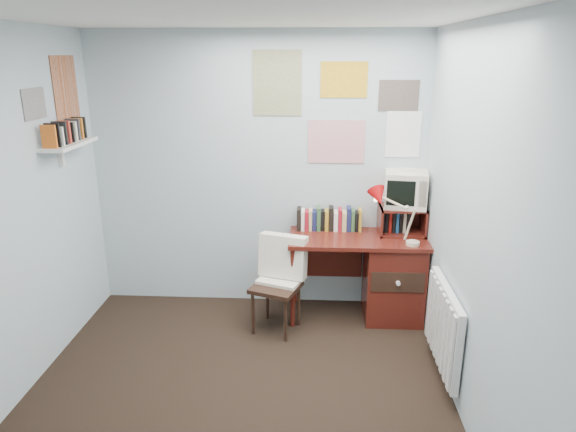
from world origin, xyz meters
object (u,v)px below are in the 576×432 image
(tv_riser, at_px, (402,220))
(radiator, at_px, (444,327))
(desk, at_px, (387,275))
(crt_tv, at_px, (406,187))
(desk_chair, at_px, (276,287))
(desk_lamp, at_px, (414,222))
(wall_shelf, at_px, (69,144))

(tv_riser, height_order, radiator, tv_riser)
(desk, bearing_deg, crt_tv, 43.35)
(desk, relative_size, desk_chair, 1.50)
(desk_chair, height_order, crt_tv, crt_tv)
(desk_lamp, bearing_deg, tv_riser, 108.06)
(wall_shelf, bearing_deg, crt_tv, 10.66)
(desk_lamp, relative_size, wall_shelf, 0.67)
(desk_chair, distance_m, radiator, 1.41)
(desk, relative_size, wall_shelf, 1.94)
(desk, distance_m, desk_chair, 1.02)
(desk_lamp, xyz_separation_m, radiator, (0.12, -0.75, -0.55))
(radiator, bearing_deg, desk_chair, 153.60)
(desk_chair, bearing_deg, wall_shelf, -156.88)
(wall_shelf, bearing_deg, tv_riser, 10.32)
(tv_riser, bearing_deg, desk_lamp, -79.45)
(desk, bearing_deg, tv_riser, 42.96)
(desk, xyz_separation_m, tv_riser, (0.12, 0.11, 0.48))
(desk_chair, xyz_separation_m, tv_riser, (1.09, 0.42, 0.49))
(desk_chair, distance_m, wall_shelf, 2.01)
(desk, distance_m, tv_riser, 0.51)
(desk_lamp, height_order, radiator, desk_lamp)
(radiator, bearing_deg, wall_shelf, 169.11)
(radiator, bearing_deg, desk, 107.24)
(tv_riser, relative_size, wall_shelf, 0.65)
(desk_lamp, xyz_separation_m, crt_tv, (-0.03, 0.31, 0.21))
(desk_lamp, height_order, crt_tv, crt_tv)
(desk, height_order, tv_riser, tv_riser)
(crt_tv, bearing_deg, desk_lamp, -75.43)
(radiator, xyz_separation_m, wall_shelf, (-2.86, 0.55, 1.20))
(desk_lamp, bearing_deg, radiator, -73.70)
(crt_tv, bearing_deg, radiator, -73.68)
(desk_lamp, bearing_deg, desk, 141.43)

